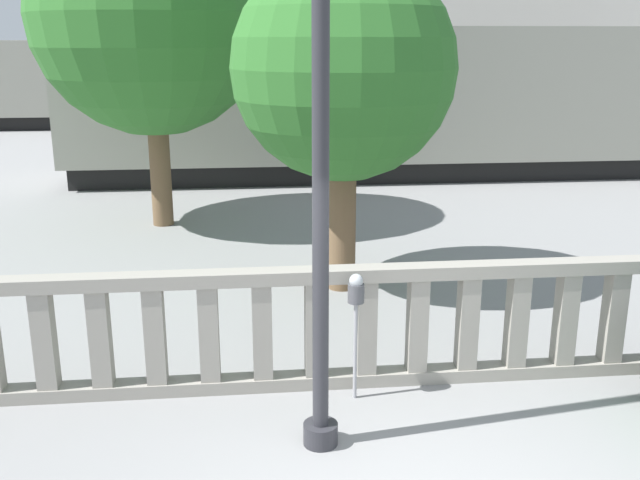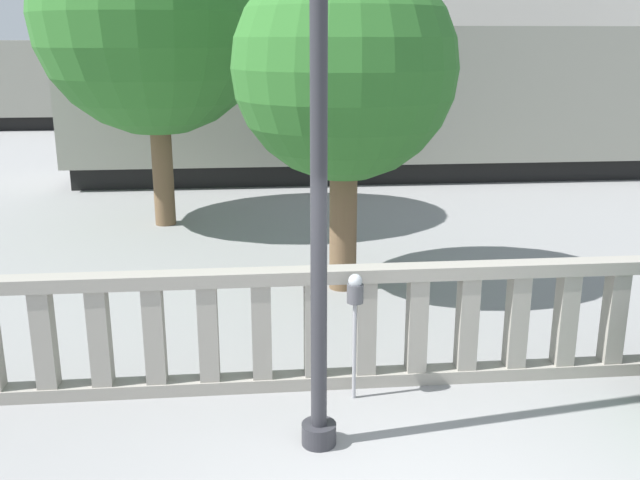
# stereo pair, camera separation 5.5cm
# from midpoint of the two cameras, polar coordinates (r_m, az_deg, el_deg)

# --- Properties ---
(balustrade) EXTENTS (14.00, 0.24, 1.31)m
(balustrade) POSITION_cam_midpoint_polar(r_m,az_deg,el_deg) (7.52, 3.89, -6.92)
(balustrade) COLOR gray
(balustrade) RESTS_ON ground
(lamppost) EXTENTS (0.36, 0.36, 5.58)m
(lamppost) POSITION_cam_midpoint_polar(r_m,az_deg,el_deg) (5.76, 0.18, 11.44)
(lamppost) COLOR #2D2D33
(lamppost) RESTS_ON ground
(parking_meter) EXTENTS (0.17, 0.17, 1.34)m
(parking_meter) POSITION_cam_midpoint_polar(r_m,az_deg,el_deg) (7.07, 3.05, -4.82)
(parking_meter) COLOR #99999E
(parking_meter) RESTS_ON ground
(train_near) EXTENTS (19.11, 2.79, 4.45)m
(train_near) POSITION_cam_midpoint_polar(r_m,az_deg,el_deg) (19.37, 10.19, 11.02)
(train_near) COLOR black
(train_near) RESTS_ON ground
(train_far) EXTENTS (27.28, 2.93, 4.10)m
(train_far) POSITION_cam_midpoint_polar(r_m,az_deg,el_deg) (31.36, -14.12, 12.19)
(train_far) COLOR black
(train_far) RESTS_ON ground
(tree_left) EXTENTS (4.45, 4.45, 6.22)m
(tree_left) POSITION_cam_midpoint_polar(r_m,az_deg,el_deg) (14.09, -13.07, 17.13)
(tree_left) COLOR brown
(tree_left) RESTS_ON ground
(tree_right) EXTENTS (3.10, 3.10, 4.73)m
(tree_right) POSITION_cam_midpoint_polar(r_m,az_deg,el_deg) (10.00, 2.14, 13.47)
(tree_right) COLOR brown
(tree_right) RESTS_ON ground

